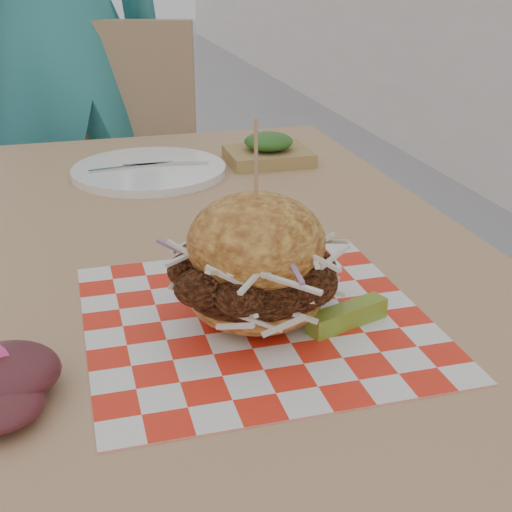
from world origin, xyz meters
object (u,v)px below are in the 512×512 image
Objects in this scene: patio_table at (183,293)px; sandwich at (256,267)px; patio_chair at (134,182)px; diner at (56,36)px.

sandwich is at bearing -80.58° from patio_table.
patio_chair is 1.18m from sandwich.
diner is at bearing 148.11° from patio_chair.
diner reaches higher than patio_chair.
patio_chair is at bearing 113.37° from diner.
diner is at bearing 97.32° from sandwich.
patio_table is 0.92m from patio_chair.
diner is 1.51× the size of patio_table.
patio_table is 1.26× the size of patio_chair.
patio_chair is (0.03, 0.91, -0.12)m from patio_table.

